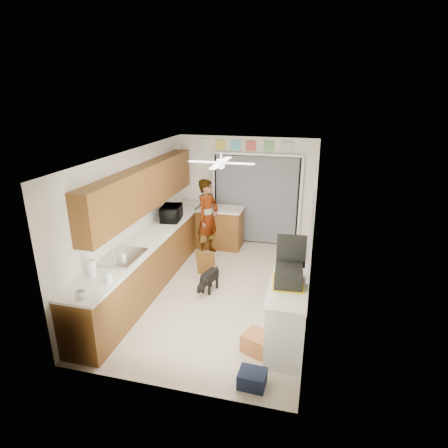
# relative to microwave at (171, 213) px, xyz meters

# --- Properties ---
(floor) EXTENTS (5.00, 5.00, 0.00)m
(floor) POSITION_rel_microwave_xyz_m (1.25, -0.94, -1.09)
(floor) COLOR beige
(floor) RESTS_ON ground
(ceiling) EXTENTS (5.00, 5.00, 0.00)m
(ceiling) POSITION_rel_microwave_xyz_m (1.25, -0.94, 1.41)
(ceiling) COLOR white
(ceiling) RESTS_ON ground
(wall_back) EXTENTS (3.20, 0.00, 3.20)m
(wall_back) POSITION_rel_microwave_xyz_m (1.25, 1.56, 0.16)
(wall_back) COLOR white
(wall_back) RESTS_ON ground
(wall_front) EXTENTS (3.20, 0.00, 3.20)m
(wall_front) POSITION_rel_microwave_xyz_m (1.25, -3.44, 0.16)
(wall_front) COLOR white
(wall_front) RESTS_ON ground
(wall_left) EXTENTS (0.00, 5.00, 5.00)m
(wall_left) POSITION_rel_microwave_xyz_m (-0.35, -0.94, 0.16)
(wall_left) COLOR white
(wall_left) RESTS_ON ground
(wall_right) EXTENTS (0.00, 5.00, 5.00)m
(wall_right) POSITION_rel_microwave_xyz_m (2.85, -0.94, 0.16)
(wall_right) COLOR white
(wall_right) RESTS_ON ground
(left_base_cabinets) EXTENTS (0.60, 4.80, 0.90)m
(left_base_cabinets) POSITION_rel_microwave_xyz_m (-0.05, -0.94, -0.64)
(left_base_cabinets) COLOR brown
(left_base_cabinets) RESTS_ON floor
(left_countertop) EXTENTS (0.62, 4.80, 0.04)m
(left_countertop) POSITION_rel_microwave_xyz_m (-0.04, -0.94, -0.17)
(left_countertop) COLOR white
(left_countertop) RESTS_ON left_base_cabinets
(upper_cabinets) EXTENTS (0.32, 4.00, 0.80)m
(upper_cabinets) POSITION_rel_microwave_xyz_m (-0.19, -0.74, 0.71)
(upper_cabinets) COLOR brown
(upper_cabinets) RESTS_ON wall_left
(sink_basin) EXTENTS (0.50, 0.76, 0.06)m
(sink_basin) POSITION_rel_microwave_xyz_m (-0.04, -1.94, -0.14)
(sink_basin) COLOR silver
(sink_basin) RESTS_ON left_countertop
(faucet) EXTENTS (0.03, 0.03, 0.22)m
(faucet) POSITION_rel_microwave_xyz_m (-0.23, -1.94, -0.04)
(faucet) COLOR silver
(faucet) RESTS_ON left_countertop
(peninsula_base) EXTENTS (1.00, 0.60, 0.90)m
(peninsula_base) POSITION_rel_microwave_xyz_m (0.75, 1.06, -0.64)
(peninsula_base) COLOR brown
(peninsula_base) RESTS_ON floor
(peninsula_top) EXTENTS (1.04, 0.64, 0.04)m
(peninsula_top) POSITION_rel_microwave_xyz_m (0.75, 1.06, -0.17)
(peninsula_top) COLOR white
(peninsula_top) RESTS_ON peninsula_base
(back_opening_recess) EXTENTS (2.00, 0.06, 2.10)m
(back_opening_recess) POSITION_rel_microwave_xyz_m (1.50, 1.53, -0.04)
(back_opening_recess) COLOR black
(back_opening_recess) RESTS_ON wall_back
(curtain_panel) EXTENTS (1.90, 0.03, 2.05)m
(curtain_panel) POSITION_rel_microwave_xyz_m (1.50, 1.49, -0.04)
(curtain_panel) COLOR slate
(curtain_panel) RESTS_ON wall_back
(door_trim_left) EXTENTS (0.06, 0.04, 2.10)m
(door_trim_left) POSITION_rel_microwave_xyz_m (0.48, 1.50, -0.04)
(door_trim_left) COLOR white
(door_trim_left) RESTS_ON wall_back
(door_trim_right) EXTENTS (0.06, 0.04, 2.10)m
(door_trim_right) POSITION_rel_microwave_xyz_m (2.52, 1.50, -0.04)
(door_trim_right) COLOR white
(door_trim_right) RESTS_ON wall_back
(door_trim_head) EXTENTS (2.10, 0.04, 0.06)m
(door_trim_head) POSITION_rel_microwave_xyz_m (1.50, 1.50, 1.03)
(door_trim_head) COLOR white
(door_trim_head) RESTS_ON wall_back
(header_frame_0) EXTENTS (0.22, 0.02, 0.22)m
(header_frame_0) POSITION_rel_microwave_xyz_m (0.65, 1.53, 1.21)
(header_frame_0) COLOR #D2D146
(header_frame_0) RESTS_ON wall_back
(header_frame_1) EXTENTS (0.22, 0.02, 0.22)m
(header_frame_1) POSITION_rel_microwave_xyz_m (1.00, 1.53, 1.21)
(header_frame_1) COLOR #52C2DB
(header_frame_1) RESTS_ON wall_back
(header_frame_2) EXTENTS (0.22, 0.02, 0.22)m
(header_frame_2) POSITION_rel_microwave_xyz_m (1.35, 1.53, 1.21)
(header_frame_2) COLOR #C14C48
(header_frame_2) RESTS_ON wall_back
(header_frame_3) EXTENTS (0.22, 0.02, 0.22)m
(header_frame_3) POSITION_rel_microwave_xyz_m (1.75, 1.53, 1.21)
(header_frame_3) COLOR #62AC68
(header_frame_3) RESTS_ON wall_back
(header_frame_4) EXTENTS (0.22, 0.02, 0.22)m
(header_frame_4) POSITION_rel_microwave_xyz_m (2.15, 1.53, 1.21)
(header_frame_4) COLOR beige
(header_frame_4) RESTS_ON wall_back
(route66_sign) EXTENTS (0.22, 0.02, 0.26)m
(route66_sign) POSITION_rel_microwave_xyz_m (0.30, 1.53, 1.21)
(route66_sign) COLOR silver
(route66_sign) RESTS_ON wall_back
(right_counter_base) EXTENTS (0.50, 1.40, 0.90)m
(right_counter_base) POSITION_rel_microwave_xyz_m (2.60, -2.14, -0.64)
(right_counter_base) COLOR white
(right_counter_base) RESTS_ON floor
(right_counter_top) EXTENTS (0.54, 1.44, 0.04)m
(right_counter_top) POSITION_rel_microwave_xyz_m (2.59, -2.14, -0.17)
(right_counter_top) COLOR white
(right_counter_top) RESTS_ON right_counter_base
(abstract_painting) EXTENTS (0.03, 1.15, 0.95)m
(abstract_painting) POSITION_rel_microwave_xyz_m (2.83, -1.94, 0.56)
(abstract_painting) COLOR #FF5D8D
(abstract_painting) RESTS_ON wall_right
(ceiling_fan) EXTENTS (1.14, 1.14, 0.24)m
(ceiling_fan) POSITION_rel_microwave_xyz_m (1.25, -0.74, 1.23)
(ceiling_fan) COLOR white
(ceiling_fan) RESTS_ON ceiling
(microwave) EXTENTS (0.46, 0.61, 0.31)m
(microwave) POSITION_rel_microwave_xyz_m (0.00, 0.00, 0.00)
(microwave) COLOR black
(microwave) RESTS_ON left_countertop
(cup) EXTENTS (0.16, 0.16, 0.11)m
(cup) POSITION_rel_microwave_xyz_m (0.01, -3.19, -0.10)
(cup) COLOR white
(cup) RESTS_ON left_countertop
(jar_a) EXTENTS (0.12, 0.12, 0.15)m
(jar_a) POSITION_rel_microwave_xyz_m (0.13, -2.69, -0.08)
(jar_a) COLOR silver
(jar_a) RESTS_ON left_countertop
(jar_b) EXTENTS (0.08, 0.08, 0.11)m
(jar_b) POSITION_rel_microwave_xyz_m (-0.01, -2.01, -0.10)
(jar_b) COLOR silver
(jar_b) RESTS_ON left_countertop
(paper_towel_roll) EXTENTS (0.15, 0.15, 0.26)m
(paper_towel_roll) POSITION_rel_microwave_xyz_m (-0.17, -2.62, -0.02)
(paper_towel_roll) COLOR white
(paper_towel_roll) RESTS_ON left_countertop
(suitcase) EXTENTS (0.42, 0.53, 0.22)m
(suitcase) POSITION_rel_microwave_xyz_m (2.57, -2.11, -0.04)
(suitcase) COLOR black
(suitcase) RESTS_ON right_counter_top
(suitcase_rim) EXTENTS (0.48, 0.61, 0.02)m
(suitcase_rim) POSITION_rel_microwave_xyz_m (2.57, -2.11, -0.15)
(suitcase_rim) COLOR yellow
(suitcase_rim) RESTS_ON suitcase
(suitcase_lid) EXTENTS (0.42, 0.06, 0.50)m
(suitcase_lid) POSITION_rel_microwave_xyz_m (2.57, -1.82, 0.21)
(suitcase_lid) COLOR black
(suitcase_lid) RESTS_ON suitcase
(cardboard_box) EXTENTS (0.53, 0.47, 0.28)m
(cardboard_box) POSITION_rel_microwave_xyz_m (2.25, -2.48, -0.95)
(cardboard_box) COLOR #AC5F36
(cardboard_box) RESTS_ON floor
(navy_crate) EXTENTS (0.35, 0.30, 0.21)m
(navy_crate) POSITION_rel_microwave_xyz_m (2.27, -3.14, -0.99)
(navy_crate) COLOR #141B32
(navy_crate) RESTS_ON floor
(cabinet_door_panel) EXTENTS (0.37, 0.16, 0.54)m
(cabinet_door_panel) POSITION_rel_microwave_xyz_m (0.86, -0.46, -0.82)
(cabinet_door_panel) COLOR brown
(cabinet_door_panel) RESTS_ON floor
(man) EXTENTS (0.59, 0.72, 1.70)m
(man) POSITION_rel_microwave_xyz_m (0.59, 0.61, -0.24)
(man) COLOR white
(man) RESTS_ON floor
(dog) EXTENTS (0.37, 0.58, 0.43)m
(dog) POSITION_rel_microwave_xyz_m (1.10, -1.00, -0.88)
(dog) COLOR black
(dog) RESTS_ON floor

